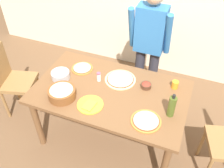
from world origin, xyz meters
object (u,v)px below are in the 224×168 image
(plate_with_slice, at_px, (90,105))
(salt_shaker, at_px, (99,77))
(cup_orange, at_px, (175,85))
(chair_wooden_left, at_px, (12,78))
(popcorn_bowl, at_px, (62,92))
(mixing_bowl_steel, at_px, (61,75))
(person_cook, at_px, (149,43))
(pizza_second_cooked, at_px, (82,68))
(olive_oil_bottle, at_px, (172,106))
(small_sauce_bowl, at_px, (146,85))
(pizza_raw_on_board, at_px, (120,79))
(dining_table, at_px, (110,97))
(pizza_cooked_on_tray, at_px, (146,121))

(plate_with_slice, relative_size, salt_shaker, 2.45)
(cup_orange, bearing_deg, plate_with_slice, -142.07)
(chair_wooden_left, bearing_deg, popcorn_bowl, -15.24)
(mixing_bowl_steel, bearing_deg, salt_shaker, 15.58)
(person_cook, xyz_separation_m, chair_wooden_left, (-1.51, -0.78, -0.40))
(person_cook, bearing_deg, pizza_second_cooked, -139.86)
(olive_oil_bottle, bearing_deg, plate_with_slice, -167.56)
(small_sauce_bowl, bearing_deg, person_cook, 103.51)
(plate_with_slice, bearing_deg, pizza_second_cooked, 124.18)
(salt_shaker, bearing_deg, person_cook, 60.28)
(small_sauce_bowl, height_order, olive_oil_bottle, olive_oil_bottle)
(pizza_raw_on_board, distance_m, salt_shaker, 0.24)
(cup_orange, distance_m, salt_shaker, 0.81)
(person_cook, relative_size, plate_with_slice, 6.23)
(mixing_bowl_steel, bearing_deg, person_cook, 44.43)
(pizza_second_cooked, bearing_deg, dining_table, -26.90)
(dining_table, xyz_separation_m, pizza_cooked_on_tray, (0.46, -0.27, 0.10))
(chair_wooden_left, bearing_deg, olive_oil_bottle, -2.45)
(dining_table, height_order, small_sauce_bowl, small_sauce_bowl)
(plate_with_slice, xyz_separation_m, salt_shaker, (-0.07, 0.37, 0.04))
(dining_table, bearing_deg, pizza_second_cooked, 153.10)
(pizza_raw_on_board, bearing_deg, popcorn_bowl, -134.58)
(mixing_bowl_steel, xyz_separation_m, salt_shaker, (0.41, 0.11, 0.01))
(chair_wooden_left, height_order, pizza_raw_on_board, chair_wooden_left)
(dining_table, relative_size, cup_orange, 18.82)
(dining_table, distance_m, plate_with_slice, 0.30)
(pizza_raw_on_board, distance_m, small_sauce_bowl, 0.29)
(pizza_raw_on_board, xyz_separation_m, pizza_second_cooked, (-0.48, 0.03, 0.00))
(pizza_raw_on_board, height_order, pizza_second_cooked, same)
(small_sauce_bowl, bearing_deg, olive_oil_bottle, -42.61)
(mixing_bowl_steel, bearing_deg, plate_with_slice, -28.52)
(small_sauce_bowl, relative_size, salt_shaker, 1.04)
(popcorn_bowl, bearing_deg, salt_shaker, 57.08)
(olive_oil_bottle, distance_m, salt_shaker, 0.85)
(pizza_raw_on_board, distance_m, pizza_second_cooked, 0.48)
(plate_with_slice, bearing_deg, mixing_bowl_steel, 151.48)
(plate_with_slice, bearing_deg, chair_wooden_left, 168.37)
(pizza_second_cooked, xyz_separation_m, cup_orange, (1.05, 0.07, 0.03))
(mixing_bowl_steel, bearing_deg, pizza_second_cooked, 57.57)
(pizza_cooked_on_tray, xyz_separation_m, mixing_bowl_steel, (-1.04, 0.26, 0.03))
(pizza_raw_on_board, bearing_deg, pizza_second_cooked, 176.98)
(pizza_second_cooked, distance_m, small_sauce_bowl, 0.77)
(dining_table, distance_m, olive_oil_bottle, 0.69)
(person_cook, relative_size, popcorn_bowl, 5.79)
(plate_with_slice, bearing_deg, pizza_raw_on_board, 72.85)
(pizza_cooked_on_tray, relative_size, olive_oil_bottle, 1.11)
(plate_with_slice, relative_size, cup_orange, 3.06)
(mixing_bowl_steel, bearing_deg, small_sauce_bowl, 11.97)
(pizza_cooked_on_tray, xyz_separation_m, salt_shaker, (-0.64, 0.37, 0.04))
(pizza_cooked_on_tray, relative_size, plate_with_slice, 1.09)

